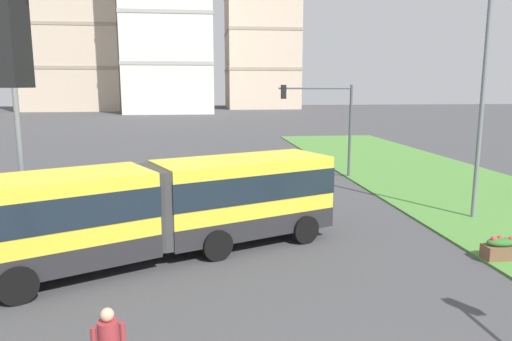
# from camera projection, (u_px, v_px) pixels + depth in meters

# --- Properties ---
(articulated_bus) EXTENTS (11.73, 7.16, 3.00)m
(articulated_bus) POSITION_uv_depth(u_px,v_px,m) (166.00, 207.00, 15.24)
(articulated_bus) COLOR yellow
(articulated_bus) RESTS_ON ground
(car_silver_hatch) EXTENTS (4.58, 2.44, 1.58)m
(car_silver_hatch) POSITION_uv_depth(u_px,v_px,m) (132.00, 181.00, 23.78)
(car_silver_hatch) COLOR #B7BABF
(car_silver_hatch) RESTS_ON ground
(flower_planter_2) EXTENTS (1.10, 0.56, 0.74)m
(flower_planter_2) POSITION_uv_depth(u_px,v_px,m) (501.00, 248.00, 14.99)
(flower_planter_2) COLOR brown
(flower_planter_2) RESTS_ON grass_median
(traffic_light_far_right) EXTENTS (4.45, 0.28, 5.53)m
(traffic_light_far_right) POSITION_uv_depth(u_px,v_px,m) (325.00, 113.00, 28.03)
(traffic_light_far_right) COLOR #474C51
(traffic_light_far_right) RESTS_ON ground
(streetlight_left) EXTENTS (0.70, 0.28, 10.16)m
(streetlight_left) POSITION_uv_depth(u_px,v_px,m) (14.00, 84.00, 15.16)
(streetlight_left) COLOR slate
(streetlight_left) RESTS_ON ground
(streetlight_median) EXTENTS (0.70, 0.28, 9.87)m
(streetlight_median) POSITION_uv_depth(u_px,v_px,m) (483.00, 88.00, 18.92)
(streetlight_median) COLOR slate
(streetlight_median) RESTS_ON ground
(apartment_tower_centre) EXTENTS (17.05, 18.24, 35.85)m
(apartment_tower_centre) POSITION_uv_depth(u_px,v_px,m) (261.00, 34.00, 116.05)
(apartment_tower_centre) COLOR #C6B299
(apartment_tower_centre) RESTS_ON ground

